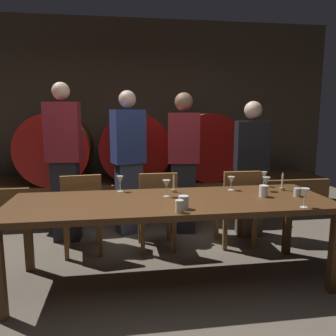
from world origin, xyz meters
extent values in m
plane|color=brown|center=(0.00, 0.00, 0.00)|extent=(8.24, 8.24, 0.00)
cube|color=#473A2D|center=(0.00, 2.82, 1.45)|extent=(6.34, 0.24, 2.90)
cube|color=brown|center=(0.00, 2.27, 0.27)|extent=(5.70, 0.90, 0.54)
cylinder|color=#513319|center=(-1.06, 2.27, 1.01)|extent=(0.95, 0.84, 0.95)
cylinder|color=#B21C16|center=(-1.06, 1.83, 1.01)|extent=(0.96, 0.03, 0.96)
cylinder|color=#B21C16|center=(-1.06, 2.70, 1.01)|extent=(0.96, 0.03, 0.96)
cylinder|color=#2D2D33|center=(-1.06, 2.27, 1.01)|extent=(0.95, 0.04, 0.95)
cylinder|color=#513319|center=(0.02, 2.27, 1.01)|extent=(0.95, 0.84, 0.95)
cylinder|color=maroon|center=(0.02, 1.83, 1.01)|extent=(0.96, 0.03, 0.96)
cylinder|color=maroon|center=(0.02, 2.70, 1.01)|extent=(0.96, 0.03, 0.96)
cylinder|color=#2D2D33|center=(0.02, 2.27, 1.01)|extent=(0.95, 0.04, 0.95)
cylinder|color=#513319|center=(1.06, 2.27, 1.01)|extent=(0.95, 0.84, 0.95)
cylinder|color=maroon|center=(1.06, 1.83, 1.01)|extent=(0.96, 0.03, 0.96)
cylinder|color=maroon|center=(1.06, 2.70, 1.01)|extent=(0.96, 0.03, 0.96)
cylinder|color=#2D2D33|center=(1.06, 2.27, 1.01)|extent=(0.95, 0.04, 0.95)
cube|color=#4C2D16|center=(0.24, 0.21, 0.73)|extent=(2.78, 0.91, 0.05)
cube|color=#4C2D16|center=(1.55, -0.18, 0.35)|extent=(0.07, 0.07, 0.70)
cube|color=#4C2D16|center=(-1.07, 0.60, 0.35)|extent=(0.07, 0.07, 0.70)
cube|color=#4C2D16|center=(1.55, 0.60, 0.35)|extent=(0.07, 0.07, 0.70)
cube|color=brown|center=(-0.61, 0.98, 0.44)|extent=(0.44, 0.44, 0.04)
cube|color=brown|center=(-0.59, 0.80, 0.67)|extent=(0.40, 0.09, 0.42)
cube|color=brown|center=(-0.46, 1.16, 0.21)|extent=(0.05, 0.05, 0.42)
cube|color=brown|center=(-0.79, 1.13, 0.21)|extent=(0.05, 0.05, 0.42)
cube|color=brown|center=(-0.42, 0.83, 0.21)|extent=(0.05, 0.05, 0.42)
cube|color=brown|center=(-0.76, 0.79, 0.21)|extent=(0.05, 0.05, 0.42)
cube|color=brown|center=(0.20, 0.98, 0.44)|extent=(0.41, 0.41, 0.04)
cube|color=brown|center=(0.20, 0.80, 0.67)|extent=(0.40, 0.05, 0.42)
cube|color=brown|center=(0.36, 1.15, 0.21)|extent=(0.05, 0.05, 0.42)
cube|color=brown|center=(0.02, 1.14, 0.21)|extent=(0.05, 0.05, 0.42)
cube|color=brown|center=(0.37, 0.81, 0.21)|extent=(0.05, 0.05, 0.42)
cube|color=brown|center=(0.03, 0.80, 0.21)|extent=(0.05, 0.05, 0.42)
cube|color=brown|center=(1.11, 0.96, 0.44)|extent=(0.41, 0.41, 0.04)
cube|color=brown|center=(1.10, 0.78, 0.67)|extent=(0.40, 0.05, 0.42)
cube|color=brown|center=(1.28, 1.13, 0.21)|extent=(0.04, 0.04, 0.42)
cube|color=brown|center=(0.94, 1.13, 0.21)|extent=(0.04, 0.04, 0.42)
cube|color=brown|center=(1.27, 0.79, 0.21)|extent=(0.04, 0.04, 0.42)
cube|color=brown|center=(0.93, 0.79, 0.21)|extent=(0.04, 0.04, 0.42)
cube|color=black|center=(-0.82, 1.36, 0.47)|extent=(0.31, 0.22, 0.95)
cube|color=maroon|center=(-0.82, 1.36, 1.28)|extent=(0.40, 0.27, 0.67)
sphere|color=beige|center=(-0.82, 1.36, 1.74)|extent=(0.20, 0.20, 0.20)
cube|color=#33384C|center=(-0.09, 1.50, 0.45)|extent=(0.35, 0.29, 0.89)
cube|color=navy|center=(-0.09, 1.50, 1.21)|extent=(0.44, 0.36, 0.65)
sphere|color=beige|center=(-0.09, 1.50, 1.66)|extent=(0.21, 0.21, 0.21)
cube|color=black|center=(0.58, 1.43, 0.45)|extent=(0.33, 0.24, 0.89)
cube|color=maroon|center=(0.58, 1.43, 1.20)|extent=(0.41, 0.29, 0.61)
sphere|color=#8C664C|center=(0.58, 1.43, 1.63)|extent=(0.22, 0.22, 0.22)
cube|color=brown|center=(1.38, 1.22, 0.40)|extent=(0.33, 0.24, 0.80)
cube|color=black|center=(1.38, 1.22, 1.10)|extent=(0.41, 0.29, 0.60)
sphere|color=beige|center=(1.38, 1.22, 1.53)|extent=(0.21, 0.21, 0.21)
cylinder|color=olive|center=(0.31, 0.49, 0.76)|extent=(0.05, 0.05, 0.02)
cylinder|color=#EDE5CC|center=(0.31, 0.49, 0.84)|extent=(0.02, 0.02, 0.13)
cone|color=yellow|center=(0.31, 0.49, 0.92)|extent=(0.01, 0.01, 0.02)
cylinder|color=olive|center=(1.37, 0.41, 0.76)|extent=(0.05, 0.05, 0.02)
cylinder|color=#EDE5CC|center=(1.37, 0.41, 0.84)|extent=(0.02, 0.02, 0.13)
cone|color=yellow|center=(1.37, 0.41, 0.92)|extent=(0.01, 0.01, 0.02)
cylinder|color=silver|center=(-0.19, 0.58, 0.75)|extent=(0.06, 0.06, 0.00)
cylinder|color=silver|center=(-0.19, 0.58, 0.79)|extent=(0.01, 0.01, 0.07)
cone|color=silver|center=(-0.19, 0.58, 0.87)|extent=(0.06, 0.06, 0.07)
cylinder|color=silver|center=(0.22, 0.32, 0.75)|extent=(0.06, 0.06, 0.00)
cylinder|color=silver|center=(0.22, 0.32, 0.79)|extent=(0.01, 0.01, 0.08)
cone|color=silver|center=(0.22, 0.32, 0.87)|extent=(0.07, 0.07, 0.07)
cylinder|color=white|center=(0.88, 0.49, 0.75)|extent=(0.06, 0.06, 0.00)
cylinder|color=white|center=(0.88, 0.49, 0.78)|extent=(0.01, 0.01, 0.06)
cone|color=white|center=(0.88, 0.49, 0.85)|extent=(0.07, 0.07, 0.07)
cylinder|color=silver|center=(1.20, 0.40, 0.75)|extent=(0.06, 0.06, 0.00)
cylinder|color=silver|center=(1.20, 0.40, 0.78)|extent=(0.01, 0.01, 0.06)
cone|color=silver|center=(1.20, 0.40, 0.85)|extent=(0.08, 0.08, 0.07)
cylinder|color=white|center=(1.26, -0.18, 0.75)|extent=(0.06, 0.06, 0.00)
cylinder|color=white|center=(1.26, -0.18, 0.80)|extent=(0.01, 0.01, 0.09)
cone|color=white|center=(1.26, -0.18, 0.87)|extent=(0.07, 0.07, 0.07)
cylinder|color=silver|center=(1.27, 0.60, 0.75)|extent=(0.06, 0.06, 0.00)
cylinder|color=silver|center=(1.27, 0.60, 0.79)|extent=(0.01, 0.01, 0.06)
cone|color=silver|center=(1.27, 0.60, 0.86)|extent=(0.06, 0.06, 0.09)
cylinder|color=beige|center=(0.25, -0.17, 0.80)|extent=(0.06, 0.06, 0.10)
cylinder|color=silver|center=(0.29, -0.08, 0.80)|extent=(0.08, 0.08, 0.11)
cylinder|color=white|center=(1.08, 0.19, 0.80)|extent=(0.08, 0.08, 0.10)
cylinder|color=silver|center=(1.39, 0.16, 0.79)|extent=(0.06, 0.06, 0.08)
camera|label=1|loc=(-0.19, -2.57, 1.50)|focal=35.62mm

